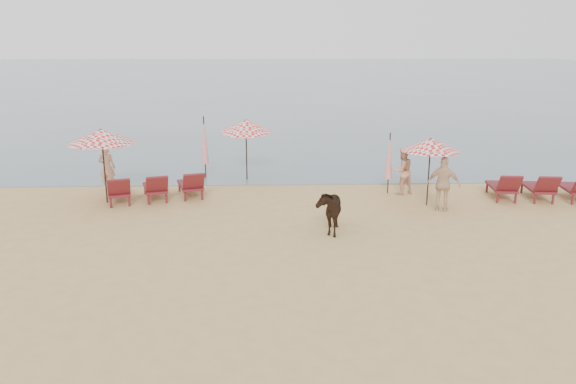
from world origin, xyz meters
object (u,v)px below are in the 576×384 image
(lounger_cluster_left, at_px, (156,187))
(umbrella_open_left_a, at_px, (102,136))
(umbrella_open_right, at_px, (431,145))
(umbrella_closed_right, at_px, (389,156))
(cow, at_px, (329,209))
(umbrella_closed_left, at_px, (204,141))
(umbrella_open_left_b, at_px, (246,126))
(beachgoer_left, at_px, (107,168))
(lounger_cluster_right, at_px, (540,187))
(beachgoer_right_a, at_px, (402,171))
(beachgoer_right_b, at_px, (444,184))

(lounger_cluster_left, xyz_separation_m, umbrella_open_left_a, (-1.60, -0.19, 1.76))
(umbrella_open_right, height_order, umbrella_closed_right, umbrella_open_right)
(umbrella_closed_right, height_order, cow, umbrella_closed_right)
(umbrella_open_right, bearing_deg, umbrella_closed_left, 129.93)
(umbrella_open_left_b, xyz_separation_m, beachgoer_left, (-4.97, -1.27, -1.29))
(lounger_cluster_right, xyz_separation_m, cow, (-7.47, -2.91, 0.18))
(umbrella_closed_left, xyz_separation_m, cow, (4.16, -6.45, -0.85))
(umbrella_closed_left, bearing_deg, umbrella_open_left_b, -12.03)
(umbrella_open_left_a, bearing_deg, beachgoer_right_a, -15.97)
(umbrella_closed_right, distance_m, beachgoer_right_b, 2.58)
(umbrella_open_left_a, height_order, umbrella_open_right, umbrella_open_left_a)
(umbrella_open_right, distance_m, beachgoer_left, 11.33)
(umbrella_open_left_a, xyz_separation_m, umbrella_open_right, (10.61, -0.68, -0.21))
(umbrella_open_left_b, distance_m, cow, 6.77)
(lounger_cluster_right, distance_m, umbrella_open_left_b, 10.63)
(umbrella_open_left_a, xyz_separation_m, umbrella_closed_left, (2.94, 3.28, -0.73))
(cow, bearing_deg, beachgoer_right_a, 58.91)
(lounger_cluster_left, distance_m, umbrella_open_left_a, 2.39)
(beachgoer_right_a, height_order, beachgoer_right_b, beachgoer_right_b)
(umbrella_open_left_a, xyz_separation_m, beachgoer_right_b, (10.92, -1.32, -1.35))
(lounger_cluster_left, bearing_deg, umbrella_open_right, -22.08)
(lounger_cluster_left, bearing_deg, lounger_cluster_right, -18.51)
(umbrella_open_right, height_order, beachgoer_right_a, umbrella_open_right)
(umbrella_open_left_a, height_order, umbrella_open_left_b, umbrella_open_left_a)
(umbrella_open_left_b, xyz_separation_m, beachgoer_right_b, (6.35, -4.26, -1.24))
(lounger_cluster_left, height_order, lounger_cluster_right, lounger_cluster_right)
(lounger_cluster_left, bearing_deg, umbrella_open_left_a, 170.05)
(lounger_cluster_left, distance_m, umbrella_closed_right, 8.11)
(lounger_cluster_right, relative_size, umbrella_open_left_b, 1.35)
(umbrella_closed_left, distance_m, beachgoer_right_a, 7.62)
(beachgoer_right_a, bearing_deg, cow, 30.07)
(umbrella_open_left_b, xyz_separation_m, beachgoer_right_a, (5.53, -2.16, -1.29))
(beachgoer_right_b, bearing_deg, beachgoer_left, 7.59)
(lounger_cluster_left, height_order, beachgoer_right_a, beachgoer_right_a)
(cow, relative_size, beachgoer_left, 0.94)
(lounger_cluster_left, bearing_deg, umbrella_closed_right, -11.72)
(umbrella_open_right, relative_size, beachgoer_right_a, 1.35)
(umbrella_closed_right, bearing_deg, lounger_cluster_right, -12.77)
(umbrella_open_left_b, relative_size, beachgoer_left, 1.48)
(cow, bearing_deg, beachgoer_left, 153.45)
(lounger_cluster_right, bearing_deg, beachgoer_left, 179.26)
(umbrella_open_right, xyz_separation_m, beachgoer_left, (-11.02, 2.34, -1.19))
(umbrella_open_left_b, bearing_deg, lounger_cluster_right, -37.24)
(umbrella_open_left_b, distance_m, beachgoer_left, 5.29)
(umbrella_closed_right, bearing_deg, umbrella_closed_left, 160.18)
(umbrella_closed_right, distance_m, beachgoer_right_a, 0.69)
(lounger_cluster_right, height_order, umbrella_open_right, umbrella_open_right)
(umbrella_open_left_a, xyz_separation_m, beachgoer_left, (-0.40, 1.66, -1.41))
(umbrella_open_left_b, height_order, beachgoer_left, umbrella_open_left_b)
(umbrella_open_right, xyz_separation_m, beachgoer_right_a, (-0.51, 1.46, -1.19))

